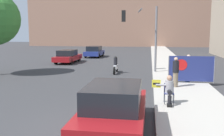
% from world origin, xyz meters
% --- Properties ---
extents(ground_plane, '(160.00, 160.00, 0.00)m').
position_xyz_m(ground_plane, '(0.00, 0.00, 0.00)').
color(ground_plane, '#38383A').
extents(sidewalk_curb, '(3.21, 90.00, 0.16)m').
position_xyz_m(sidewalk_curb, '(3.67, 15.00, 0.08)').
color(sidewalk_curb, '#B7B2A8').
rests_on(sidewalk_curb, ground_plane).
extents(seated_protester, '(0.91, 0.77, 1.19)m').
position_xyz_m(seated_protester, '(2.63, 2.91, 0.79)').
color(seated_protester, '#474C56').
rests_on(seated_protester, sidewalk_curb).
extents(jogger_on_sidewalk, '(0.34, 0.34, 1.63)m').
position_xyz_m(jogger_on_sidewalk, '(3.24, 6.39, 0.99)').
color(jogger_on_sidewalk, '#756651').
rests_on(jogger_on_sidewalk, sidewalk_curb).
extents(pedestrian_behind, '(0.34, 0.34, 1.64)m').
position_xyz_m(pedestrian_behind, '(4.12, 8.00, 0.99)').
color(pedestrian_behind, '#334775').
rests_on(pedestrian_behind, sidewalk_curb).
extents(protest_banner, '(2.65, 0.06, 1.59)m').
position_xyz_m(protest_banner, '(4.24, 7.65, 1.00)').
color(protest_banner, slate).
rests_on(protest_banner, sidewalk_curb).
extents(traffic_light_pole, '(2.68, 2.45, 4.91)m').
position_xyz_m(traffic_light_pole, '(1.27, 11.71, 3.48)').
color(traffic_light_pole, slate).
rests_on(traffic_light_pole, sidewalk_curb).
extents(parked_car_curbside, '(1.88, 4.46, 1.52)m').
position_xyz_m(parked_car_curbside, '(0.76, 0.08, 0.75)').
color(parked_car_curbside, maroon).
rests_on(parked_car_curbside, ground_plane).
extents(car_on_road_nearest, '(1.80, 4.57, 1.36)m').
position_xyz_m(car_on_road_nearest, '(-6.69, 17.72, 0.69)').
color(car_on_road_nearest, maroon).
rests_on(car_on_road_nearest, ground_plane).
extents(car_on_road_midblock, '(1.90, 4.42, 1.44)m').
position_xyz_m(car_on_road_midblock, '(-5.36, 24.50, 0.72)').
color(car_on_road_midblock, navy).
rests_on(car_on_road_midblock, ground_plane).
extents(motorcycle_on_road, '(0.28, 2.09, 1.32)m').
position_xyz_m(motorcycle_on_road, '(-0.77, 11.60, 0.56)').
color(motorcycle_on_road, silver).
rests_on(motorcycle_on_road, ground_plane).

